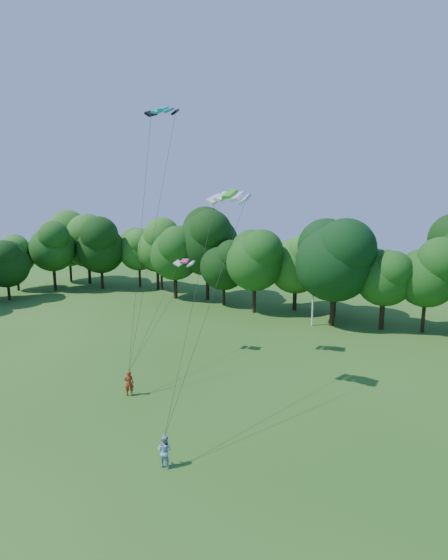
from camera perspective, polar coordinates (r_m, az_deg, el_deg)
The scene contains 9 objects.
ground at distance 27.63m, azimuth -17.64°, elevation -21.31°, with size 160.00×160.00×0.00m, color #225517.
utility_pole at distance 50.86m, azimuth 11.57°, elevation -1.48°, with size 1.56×0.27×7.81m.
kite_flyer_left at distance 33.92m, azimuth -12.30°, elevation -13.03°, with size 0.70×0.46×1.92m, color #A72D15.
kite_flyer_right at distance 25.63m, azimuth -7.77°, elevation -21.22°, with size 0.88×0.69×1.81m, color #9BBAD8.
kite_teal at distance 38.23m, azimuth -7.98°, elevation 21.30°, with size 2.90×1.87×0.56m.
kite_green at distance 30.79m, azimuth 0.76°, elevation 11.18°, with size 3.03×1.43×0.67m.
kite_pink at distance 40.05m, azimuth -5.20°, elevation 2.48°, with size 2.04×1.37×0.34m.
tree_back_west at distance 71.09m, azimuth -8.74°, elevation 3.93°, with size 7.11×7.11×10.34m.
tree_back_center at distance 50.57m, azimuth 14.28°, elevation 3.79°, with size 9.66×9.66×14.04m.
Camera 1 is at (18.43, -14.80, 14.30)m, focal length 28.00 mm.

